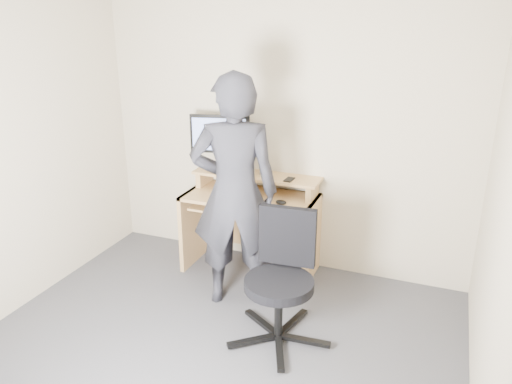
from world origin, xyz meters
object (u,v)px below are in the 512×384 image
Objects in this scene: monitor at (220,138)px; person at (235,193)px; desk at (254,213)px; office_chair at (282,273)px.

person reaches higher than monitor.
monitor is at bearing -77.81° from person.
desk is 0.77m from monitor.
office_chair is 0.77m from person.
person is at bearing -82.61° from desk.
office_chair is (0.96, -1.01, -0.70)m from monitor.
office_chair is at bearing -57.64° from desk.
desk is 0.74m from person.
monitor is 1.56m from office_chair.
office_chair is at bearing -59.23° from monitor.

